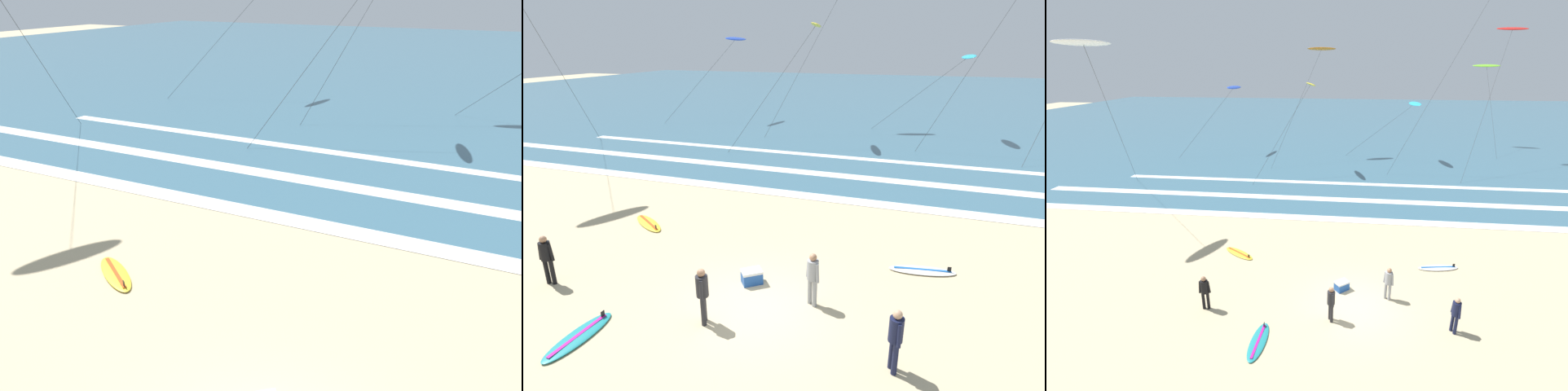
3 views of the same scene
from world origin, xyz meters
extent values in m
plane|color=tan|center=(0.00, 0.00, 0.00)|extent=(160.00, 160.00, 0.00)
cube|color=#386075|center=(0.00, 53.90, 0.01)|extent=(140.00, 90.00, 0.01)
cube|color=white|center=(-0.36, 9.30, 0.01)|extent=(56.44, 0.94, 0.01)
cube|color=white|center=(0.39, 13.09, 0.01)|extent=(51.43, 0.93, 0.01)
cube|color=white|center=(1.47, 17.17, 0.01)|extent=(44.36, 0.73, 0.01)
cylinder|color=black|center=(-6.26, -0.84, 0.41)|extent=(0.13, 0.13, 0.82)
cylinder|color=black|center=(-6.46, -0.87, 0.41)|extent=(0.13, 0.13, 0.82)
cylinder|color=black|center=(-6.36, -0.85, 1.11)|extent=(0.32, 0.32, 0.58)
cylinder|color=black|center=(-6.18, -0.83, 1.08)|extent=(0.14, 0.11, 0.56)
cylinder|color=black|center=(-6.55, -0.88, 1.08)|extent=(0.14, 0.11, 0.56)
sphere|color=#9E7051|center=(-6.36, -0.85, 1.49)|extent=(0.21, 0.21, 0.21)
cylinder|color=#232328|center=(-0.94, -1.10, 0.41)|extent=(0.13, 0.13, 0.82)
cylinder|color=#232328|center=(-1.02, -0.91, 0.41)|extent=(0.13, 0.13, 0.82)
cylinder|color=#232328|center=(-0.98, -1.00, 1.11)|extent=(0.32, 0.32, 0.58)
cylinder|color=#232328|center=(-0.90, -1.18, 1.08)|extent=(0.14, 0.16, 0.56)
cylinder|color=#232328|center=(-1.05, -0.83, 1.08)|extent=(0.14, 0.16, 0.56)
sphere|color=#9E7051|center=(-0.98, -1.00, 1.49)|extent=(0.21, 0.21, 0.21)
cylinder|color=#141938|center=(3.82, -1.06, 0.41)|extent=(0.13, 0.13, 0.82)
cylinder|color=#141938|center=(3.90, -1.24, 0.41)|extent=(0.13, 0.13, 0.82)
cylinder|color=#141938|center=(3.86, -1.15, 1.11)|extent=(0.32, 0.32, 0.58)
cylinder|color=#141938|center=(3.78, -0.98, 1.08)|extent=(0.14, 0.16, 0.56)
cylinder|color=#141938|center=(3.94, -1.31, 1.08)|extent=(0.14, 0.16, 0.56)
sphere|color=tan|center=(3.86, -1.15, 1.49)|extent=(0.21, 0.21, 0.21)
cylinder|color=gray|center=(1.56, 0.66, 0.41)|extent=(0.13, 0.13, 0.82)
cylinder|color=gray|center=(1.39, 0.77, 0.41)|extent=(0.13, 0.13, 0.82)
cylinder|color=gray|center=(1.47, 0.72, 1.11)|extent=(0.32, 0.32, 0.58)
cylinder|color=gray|center=(1.63, 0.62, 1.08)|extent=(0.16, 0.15, 0.56)
cylinder|color=gray|center=(1.31, 0.82, 1.08)|extent=(0.16, 0.15, 0.56)
sphere|color=#9E7051|center=(1.47, 0.72, 1.49)|extent=(0.21, 0.21, 0.21)
ellipsoid|color=silver|center=(4.34, 3.63, 0.04)|extent=(2.17, 0.93, 0.09)
cube|color=#1959B2|center=(4.34, 3.63, 0.09)|extent=(1.78, 0.39, 0.01)
cube|color=black|center=(5.15, 3.77, 0.17)|extent=(0.12, 0.04, 0.16)
ellipsoid|color=yellow|center=(-6.35, 3.92, 0.04)|extent=(2.08, 1.66, 0.09)
cube|color=#D84C19|center=(-6.35, 3.92, 0.09)|extent=(1.54, 1.07, 0.01)
cube|color=black|center=(-5.66, 3.47, 0.17)|extent=(0.11, 0.08, 0.16)
ellipsoid|color=teal|center=(-3.64, -2.59, 0.04)|extent=(0.71, 2.13, 0.09)
cube|color=#BF198C|center=(-3.64, -2.59, 0.09)|extent=(0.19, 1.79, 0.01)
cube|color=black|center=(-3.60, -1.77, 0.17)|extent=(0.02, 0.12, 0.16)
ellipsoid|color=yellow|center=(-4.19, 21.24, 8.20)|extent=(1.60, 3.29, 0.43)
cylinder|color=#333333|center=(-6.46, 18.59, 4.10)|extent=(4.57, 5.32, 8.21)
ellipsoid|color=white|center=(-14.82, 6.03, 11.04)|extent=(2.00, 3.24, 0.43)
cylinder|color=#333333|center=(-17.17, 11.03, 5.52)|extent=(4.72, 10.03, 11.05)
ellipsoid|color=orange|center=(-3.77, 28.38, 11.50)|extent=(3.28, 1.79, 0.43)
cylinder|color=#333333|center=(-5.99, 24.84, 5.75)|extent=(4.47, 7.10, 11.51)
cylinder|color=#333333|center=(7.60, 22.05, 8.37)|extent=(8.66, 3.21, 16.74)
ellipsoid|color=#23A8C6|center=(6.19, 26.06, 6.08)|extent=(1.31, 3.29, 0.43)
cylinder|color=#333333|center=(2.72, 26.91, 3.04)|extent=(6.96, 1.72, 6.10)
ellipsoid|color=#70C628|center=(16.00, 35.94, 9.76)|extent=(3.28, 1.29, 0.43)
cylinder|color=#333333|center=(16.02, 31.98, 4.88)|extent=(0.06, 7.93, 9.78)
ellipsoid|color=red|center=(15.42, 28.45, 13.29)|extent=(3.24, 0.97, 0.43)
cylinder|color=#333333|center=(12.47, 23.43, 6.65)|extent=(5.93, 10.05, 13.31)
ellipsoid|color=blue|center=(-13.86, 28.62, 7.43)|extent=(1.31, 3.29, 0.43)
cylinder|color=#333333|center=(-16.61, 26.36, 3.71)|extent=(5.52, 4.55, 7.44)
cube|color=#1E4C9E|center=(-0.58, 1.21, 0.18)|extent=(0.74, 0.72, 0.36)
cube|color=silver|center=(-0.58, 1.21, 0.40)|extent=(0.76, 0.73, 0.08)
camera|label=1|loc=(2.63, -5.21, 7.23)|focal=35.74mm
camera|label=2|loc=(4.05, -9.04, 6.90)|focal=28.83mm
camera|label=3|loc=(-0.54, -13.18, 9.98)|focal=24.72mm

